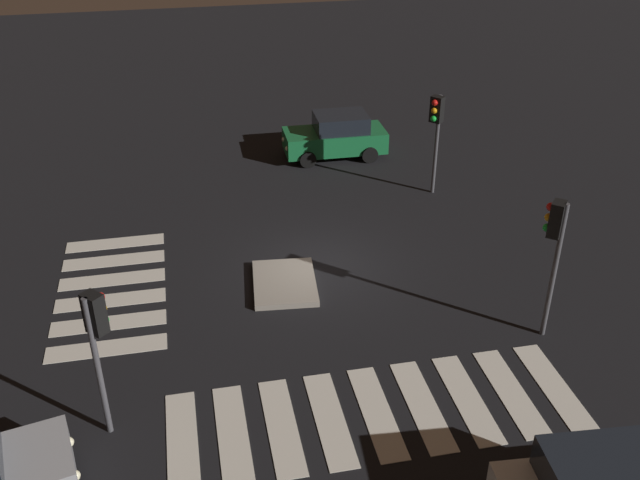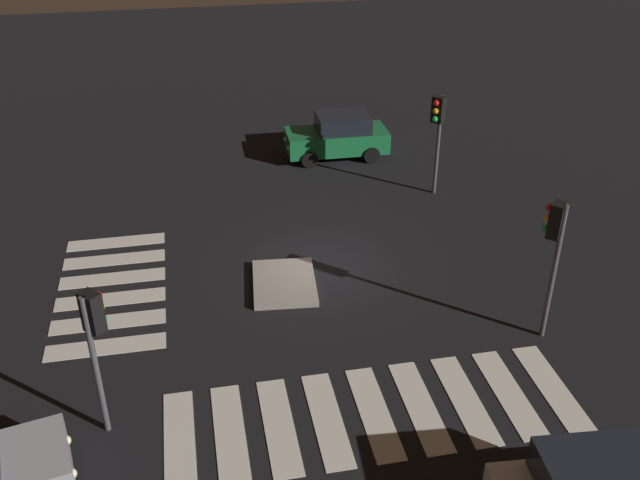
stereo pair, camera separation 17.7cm
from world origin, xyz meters
The scene contains 8 objects.
ground_plane centered at (0.00, 0.00, 0.00)m, with size 80.00×80.00×0.00m, color black.
traffic_island centered at (0.81, -1.28, 0.09)m, with size 2.69×2.12×0.18m.
car_green centered at (-8.62, 2.48, 0.92)m, with size 2.07×4.33×1.87m.
traffic_light_north centered at (4.55, 5.21, 3.06)m, with size 0.54×0.53×4.04m.
traffic_light_east centered at (5.90, -6.11, 2.82)m, with size 0.54×0.54×3.71m.
traffic_light_west centered at (-4.36, 5.24, 2.93)m, with size 0.54×0.53×3.87m.
crosswalk_near centered at (0.00, -6.47, 0.01)m, with size 6.45×3.20×0.02m.
crosswalk_side centered at (6.69, 0.00, 0.01)m, with size 3.20×9.90×0.02m.
Camera 1 is at (18.82, -3.90, 12.07)m, focal length 39.88 mm.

